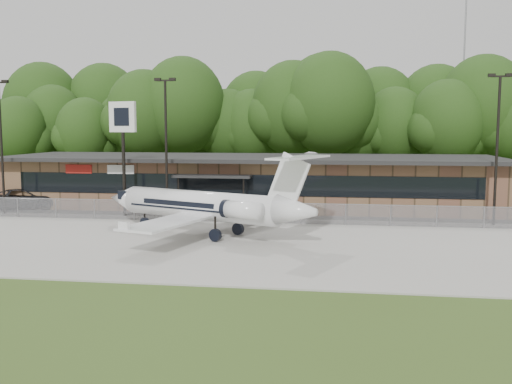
% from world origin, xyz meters
% --- Properties ---
extents(ground, '(160.00, 160.00, 0.00)m').
position_xyz_m(ground, '(0.00, 0.00, 0.00)').
color(ground, '#394F1C').
rests_on(ground, ground).
extents(apron, '(64.00, 18.00, 0.08)m').
position_xyz_m(apron, '(0.00, 8.00, 0.04)').
color(apron, '#9E9B93').
rests_on(apron, ground).
extents(parking_lot, '(50.00, 9.00, 0.06)m').
position_xyz_m(parking_lot, '(0.00, 19.50, 0.03)').
color(parking_lot, '#383835').
rests_on(parking_lot, ground).
extents(terminal, '(41.00, 11.65, 4.30)m').
position_xyz_m(terminal, '(-0.00, 23.94, 2.18)').
color(terminal, brown).
rests_on(terminal, ground).
extents(fence, '(46.00, 0.04, 1.52)m').
position_xyz_m(fence, '(0.00, 15.00, 0.78)').
color(fence, gray).
rests_on(fence, ground).
extents(treeline, '(72.00, 12.00, 15.00)m').
position_xyz_m(treeline, '(0.00, 42.00, 7.50)').
color(treeline, '#193511').
rests_on(treeline, ground).
extents(radio_mast, '(0.20, 0.20, 25.00)m').
position_xyz_m(radio_mast, '(22.00, 48.00, 12.50)').
color(radio_mast, gray).
rests_on(radio_mast, ground).
extents(light_pole_left, '(1.55, 0.30, 10.23)m').
position_xyz_m(light_pole_left, '(-18.00, 16.50, 5.98)').
color(light_pole_left, black).
rests_on(light_pole_left, ground).
extents(light_pole_mid, '(1.55, 0.30, 10.23)m').
position_xyz_m(light_pole_mid, '(-5.00, 16.50, 5.98)').
color(light_pole_mid, black).
rests_on(light_pole_mid, ground).
extents(light_pole_right, '(1.55, 0.30, 10.23)m').
position_xyz_m(light_pole_right, '(18.00, 16.50, 5.98)').
color(light_pole_right, black).
rests_on(light_pole_right, ground).
extents(business_jet, '(15.23, 13.59, 5.24)m').
position_xyz_m(business_jet, '(-0.35, 9.75, 1.87)').
color(business_jet, white).
rests_on(business_jet, ground).
extents(suv, '(6.82, 4.70, 1.73)m').
position_xyz_m(suv, '(-18.04, 19.53, 0.87)').
color(suv, '#303032').
rests_on(suv, ground).
extents(pole_sign, '(2.24, 0.82, 8.58)m').
position_xyz_m(pole_sign, '(-8.40, 16.80, 6.57)').
color(pole_sign, black).
rests_on(pole_sign, ground).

